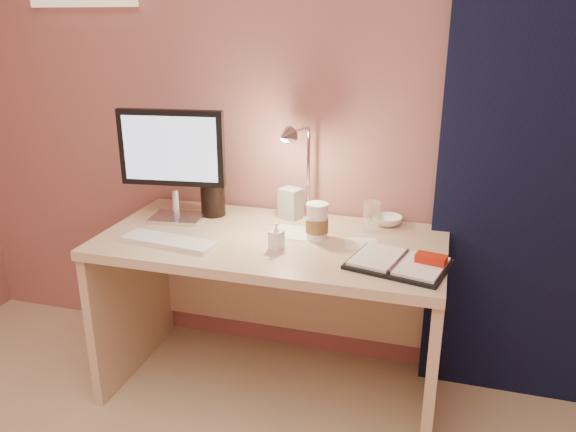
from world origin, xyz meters
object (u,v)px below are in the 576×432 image
(desk, at_px, (277,280))
(product_box, at_px, (291,203))
(planner, at_px, (401,263))
(lotion_bottle, at_px, (276,236))
(keyboard, at_px, (169,241))
(coffee_cup, at_px, (317,222))
(clear_cup, at_px, (372,216))
(dark_jar, at_px, (213,199))
(bowl, at_px, (387,221))
(desk_lamp, at_px, (310,164))
(monitor, at_px, (172,155))

(desk, relative_size, product_box, 10.17)
(planner, xyz_separation_m, lotion_bottle, (-0.48, 0.03, 0.04))
(keyboard, height_order, lotion_bottle, lotion_bottle)
(coffee_cup, height_order, product_box, coffee_cup)
(coffee_cup, relative_size, product_box, 1.08)
(desk, relative_size, clear_cup, 11.09)
(coffee_cup, bearing_deg, desk, 171.34)
(planner, bearing_deg, dark_jar, 172.39)
(planner, relative_size, lotion_bottle, 3.64)
(coffee_cup, distance_m, lotion_bottle, 0.20)
(bowl, height_order, desk_lamp, desk_lamp)
(dark_jar, relative_size, desk_lamp, 0.36)
(planner, bearing_deg, clear_cup, 128.58)
(planner, relative_size, product_box, 2.85)
(desk_lamp, bearing_deg, monitor, -151.80)
(dark_jar, bearing_deg, bowl, 6.41)
(product_box, bearing_deg, coffee_cup, -29.09)
(lotion_bottle, distance_m, product_box, 0.36)
(monitor, height_order, keyboard, monitor)
(keyboard, distance_m, planner, 0.91)
(bowl, bearing_deg, clear_cup, -123.49)
(keyboard, bearing_deg, coffee_cup, 27.78)
(clear_cup, relative_size, product_box, 0.92)
(lotion_bottle, bearing_deg, dark_jar, 142.69)
(desk, relative_size, keyboard, 3.59)
(coffee_cup, distance_m, bowl, 0.35)
(keyboard, distance_m, dark_jar, 0.37)
(bowl, relative_size, lotion_bottle, 1.17)
(desk, height_order, lotion_bottle, lotion_bottle)
(desk_lamp, bearing_deg, clear_cup, 18.53)
(keyboard, relative_size, bowl, 3.10)
(monitor, distance_m, planner, 1.07)
(bowl, distance_m, product_box, 0.43)
(clear_cup, distance_m, bowl, 0.11)
(clear_cup, xyz_separation_m, lotion_bottle, (-0.32, -0.30, -0.01))
(coffee_cup, relative_size, lotion_bottle, 1.38)
(bowl, bearing_deg, desk_lamp, -164.69)
(keyboard, xyz_separation_m, desk_lamp, (0.49, 0.36, 0.26))
(planner, distance_m, dark_jar, 0.94)
(coffee_cup, xyz_separation_m, desk_lamp, (-0.07, 0.15, 0.20))
(clear_cup, relative_size, bowl, 1.00)
(bowl, relative_size, desk_lamp, 0.29)
(monitor, height_order, lotion_bottle, monitor)
(monitor, relative_size, clear_cup, 3.88)
(bowl, bearing_deg, product_box, -175.92)
(planner, height_order, lotion_bottle, lotion_bottle)
(monitor, xyz_separation_m, dark_jar, (0.13, 0.10, -0.21))
(monitor, bearing_deg, bowl, 4.58)
(keyboard, xyz_separation_m, bowl, (0.81, 0.45, 0.01))
(desk, xyz_separation_m, monitor, (-0.47, 0.02, 0.52))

